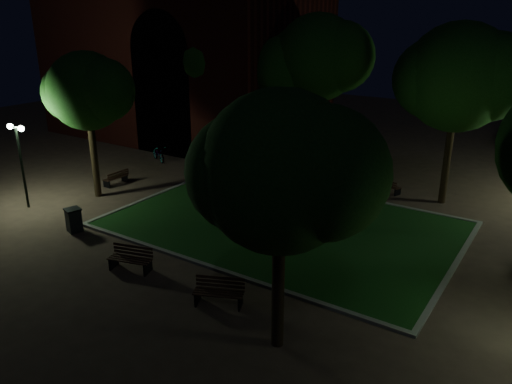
{
  "coord_description": "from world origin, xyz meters",
  "views": [
    {
      "loc": [
        10.61,
        -16.32,
        9.22
      ],
      "look_at": [
        -0.8,
        1.0,
        1.76
      ],
      "focal_mm": 35.0,
      "sensor_mm": 36.0,
      "label": 1
    }
  ],
  "objects_px": {
    "monument": "(283,206)",
    "bench_near_right": "(219,293)",
    "bench_left_side": "(116,178)",
    "trash_bin": "(74,220)",
    "bench_near_left": "(131,259)",
    "bicycle": "(159,153)",
    "bench_far_side": "(388,186)"
  },
  "relations": [
    {
      "from": "bicycle",
      "to": "trash_bin",
      "type": "bearing_deg",
      "value": -128.07
    },
    {
      "from": "bench_near_left",
      "to": "bench_near_right",
      "type": "bearing_deg",
      "value": -16.82
    },
    {
      "from": "bench_left_side",
      "to": "bicycle",
      "type": "bearing_deg",
      "value": -163.11
    },
    {
      "from": "bench_near_left",
      "to": "bicycle",
      "type": "bearing_deg",
      "value": 113.91
    },
    {
      "from": "bench_near_right",
      "to": "bicycle",
      "type": "bearing_deg",
      "value": 116.32
    },
    {
      "from": "bench_near_left",
      "to": "bench_left_side",
      "type": "relative_size",
      "value": 1.18
    },
    {
      "from": "bench_near_right",
      "to": "trash_bin",
      "type": "relative_size",
      "value": 1.63
    },
    {
      "from": "bench_left_side",
      "to": "trash_bin",
      "type": "xyz_separation_m",
      "value": [
        3.4,
        -5.47,
        0.16
      ]
    },
    {
      "from": "monument",
      "to": "bench_far_side",
      "type": "relative_size",
      "value": 2.18
    },
    {
      "from": "monument",
      "to": "bicycle",
      "type": "height_order",
      "value": "monument"
    },
    {
      "from": "bench_near_left",
      "to": "bench_near_right",
      "type": "xyz_separation_m",
      "value": [
        4.24,
        -0.07,
        0.0
      ]
    },
    {
      "from": "bench_far_side",
      "to": "trash_bin",
      "type": "xyz_separation_m",
      "value": [
        -9.95,
        -12.71,
        0.19
      ]
    },
    {
      "from": "bench_near_left",
      "to": "bench_left_side",
      "type": "bearing_deg",
      "value": 125.21
    },
    {
      "from": "bicycle",
      "to": "bench_far_side",
      "type": "bearing_deg",
      "value": -53.98
    },
    {
      "from": "monument",
      "to": "bench_far_side",
      "type": "xyz_separation_m",
      "value": [
        2.55,
        6.99,
        -0.6
      ]
    },
    {
      "from": "bench_far_side",
      "to": "bench_near_left",
      "type": "bearing_deg",
      "value": 90.83
    },
    {
      "from": "bench_far_side",
      "to": "bench_left_side",
      "type": "bearing_deg",
      "value": 49.92
    },
    {
      "from": "bench_left_side",
      "to": "trash_bin",
      "type": "height_order",
      "value": "trash_bin"
    },
    {
      "from": "bench_near_right",
      "to": "bench_left_side",
      "type": "bearing_deg",
      "value": 128.03
    },
    {
      "from": "bench_far_side",
      "to": "bench_near_right",
      "type": "bearing_deg",
      "value": 107.53
    },
    {
      "from": "bench_left_side",
      "to": "monument",
      "type": "bearing_deg",
      "value": 92.09
    },
    {
      "from": "bench_left_side",
      "to": "bench_far_side",
      "type": "relative_size",
      "value": 1.03
    },
    {
      "from": "bench_left_side",
      "to": "bench_near_right",
      "type": "bearing_deg",
      "value": 62.6
    },
    {
      "from": "trash_bin",
      "to": "bicycle",
      "type": "height_order",
      "value": "trash_bin"
    },
    {
      "from": "monument",
      "to": "bench_near_left",
      "type": "relative_size",
      "value": 1.8
    },
    {
      "from": "bench_near_right",
      "to": "bicycle",
      "type": "height_order",
      "value": "bicycle"
    },
    {
      "from": "monument",
      "to": "bench_near_right",
      "type": "xyz_separation_m",
      "value": [
        1.6,
        -6.89,
        -0.52
      ]
    },
    {
      "from": "monument",
      "to": "trash_bin",
      "type": "height_order",
      "value": "monument"
    },
    {
      "from": "monument",
      "to": "bench_near_right",
      "type": "distance_m",
      "value": 7.09
    },
    {
      "from": "bench_left_side",
      "to": "bench_far_side",
      "type": "xyz_separation_m",
      "value": [
        13.35,
        7.24,
        -0.03
      ]
    },
    {
      "from": "monument",
      "to": "bench_far_side",
      "type": "distance_m",
      "value": 7.46
    },
    {
      "from": "bench_near_left",
      "to": "bicycle",
      "type": "height_order",
      "value": "bicycle"
    }
  ]
}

